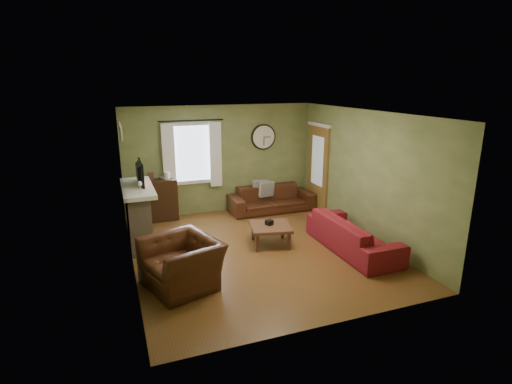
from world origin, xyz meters
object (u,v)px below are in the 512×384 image
object	(u,v)px
sofa_brown	(271,199)
sofa_red	(353,234)
coffee_table	(270,235)
bookshelf	(159,200)
armchair	(182,263)

from	to	relation	value
sofa_brown	sofa_red	world-z (taller)	sofa_red
coffee_table	sofa_red	bearing A→B (deg)	-29.50
bookshelf	sofa_brown	bearing A→B (deg)	-4.98
bookshelf	sofa_red	size ratio (longest dim) A/B	0.44
bookshelf	coffee_table	xyz separation A→B (m)	(1.86, -2.22, -0.28)
sofa_red	armchair	world-z (taller)	armchair
sofa_red	coffee_table	distance (m)	1.59
bookshelf	coffee_table	bearing A→B (deg)	-50.10
sofa_red	coffee_table	size ratio (longest dim) A/B	2.86
sofa_brown	armchair	bearing A→B (deg)	-132.72
bookshelf	coffee_table	world-z (taller)	bookshelf
bookshelf	sofa_brown	xyz separation A→B (m)	(2.70, -0.24, -0.18)
bookshelf	coffee_table	size ratio (longest dim) A/B	1.27
sofa_brown	armchair	world-z (taller)	armchair
sofa_red	sofa_brown	bearing A→B (deg)	10.97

